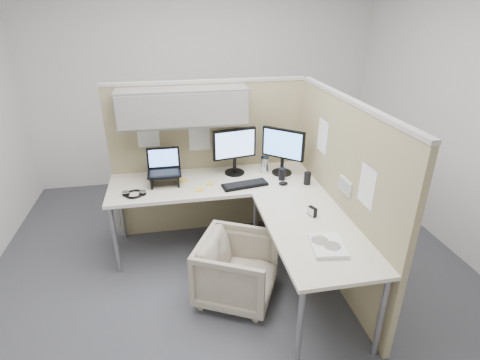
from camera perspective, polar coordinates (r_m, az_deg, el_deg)
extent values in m
plane|color=#3F4045|center=(3.59, -0.85, -14.21)|extent=(4.50, 4.50, 0.00)
cube|color=tan|center=(3.95, -4.62, 3.04)|extent=(2.00, 0.05, 1.60)
cube|color=#A8A399|center=(3.72, -5.06, 14.75)|extent=(2.00, 0.06, 0.03)
cube|color=slate|center=(3.60, -8.71, 11.03)|extent=(1.20, 0.34, 0.34)
cube|color=gray|center=(3.43, -8.57, 10.35)|extent=(1.18, 0.01, 0.30)
plane|color=white|center=(3.79, -13.86, 7.08)|extent=(0.26, 0.00, 0.26)
plane|color=white|center=(3.82, -6.22, 6.67)|extent=(0.26, 0.00, 0.26)
cube|color=tan|center=(3.32, 14.86, -2.21)|extent=(0.05, 2.00, 1.60)
cube|color=#A8A399|center=(3.05, 16.56, 11.56)|extent=(0.06, 2.00, 0.03)
cube|color=#A8A399|center=(4.16, 9.22, 3.96)|extent=(0.06, 0.06, 1.60)
cube|color=silver|center=(3.12, 15.84, -0.87)|extent=(0.02, 0.20, 0.12)
cube|color=gray|center=(3.11, 15.61, -0.89)|extent=(0.00, 0.16, 0.09)
plane|color=white|center=(3.50, 12.48, 6.55)|extent=(0.00, 0.26, 0.26)
plane|color=white|center=(2.83, 18.75, -0.91)|extent=(0.00, 0.26, 0.26)
cube|color=beige|center=(3.65, -3.93, -0.29)|extent=(2.00, 0.68, 0.03)
cube|color=beige|center=(2.95, 11.04, -7.38)|extent=(0.68, 1.30, 0.03)
cube|color=white|center=(3.35, -3.21, -2.72)|extent=(2.00, 0.02, 0.03)
cylinder|color=gray|center=(3.61, -18.48, -8.67)|extent=(0.04, 0.04, 0.70)
cylinder|color=gray|center=(4.10, -17.62, -4.23)|extent=(0.04, 0.04, 0.70)
cylinder|color=gray|center=(2.66, 9.05, -21.64)|extent=(0.04, 0.04, 0.70)
cylinder|color=gray|center=(2.87, 20.68, -19.02)|extent=(0.04, 0.04, 0.70)
cylinder|color=gray|center=(3.63, 2.34, -6.98)|extent=(0.04, 0.04, 0.70)
imported|color=#B3A28E|center=(3.18, -0.42, -13.06)|extent=(0.77, 0.79, 0.62)
cylinder|color=black|center=(3.79, -0.83, 1.15)|extent=(0.20, 0.20, 0.02)
cylinder|color=black|center=(3.76, -0.84, 2.31)|extent=(0.04, 0.04, 0.15)
cube|color=black|center=(3.68, -0.86, 5.55)|extent=(0.44, 0.12, 0.30)
cube|color=#8FB6F8|center=(3.66, -0.75, 5.45)|extent=(0.39, 0.08, 0.26)
cylinder|color=black|center=(3.82, 6.37, 1.15)|extent=(0.20, 0.20, 0.02)
cylinder|color=black|center=(3.78, 6.43, 2.30)|extent=(0.04, 0.04, 0.15)
cube|color=black|center=(3.70, 6.60, 5.51)|extent=(0.35, 0.32, 0.30)
cube|color=#599AF3|center=(3.69, 6.46, 5.42)|extent=(0.30, 0.27, 0.26)
cube|color=black|center=(3.59, -11.43, 0.82)|extent=(0.27, 0.22, 0.01)
cube|color=black|center=(3.61, -13.31, -0.02)|extent=(0.02, 0.20, 0.11)
cube|color=black|center=(3.60, -9.42, 0.28)|extent=(0.02, 0.20, 0.11)
cube|color=black|center=(3.58, -11.45, 1.04)|extent=(0.31, 0.22, 0.02)
cube|color=black|center=(3.66, -11.60, 3.37)|extent=(0.31, 0.05, 0.20)
cube|color=#598CF2|center=(3.65, -11.60, 3.31)|extent=(0.27, 0.04, 0.16)
cube|color=black|center=(3.52, 0.74, -0.74)|extent=(0.45, 0.21, 0.02)
ellipsoid|color=black|center=(3.57, 6.61, -0.51)|extent=(0.09, 0.06, 0.03)
cylinder|color=silver|center=(3.80, 3.76, 2.27)|extent=(0.07, 0.07, 0.16)
cylinder|color=black|center=(3.76, 3.80, 3.44)|extent=(0.08, 0.08, 0.01)
cylinder|color=black|center=(3.60, 10.22, 0.25)|extent=(0.07, 0.07, 0.12)
cylinder|color=black|center=(3.65, 6.43, 0.91)|extent=(0.07, 0.07, 0.12)
cube|color=yellow|center=(3.47, -6.18, -1.45)|extent=(0.08, 0.08, 0.01)
cube|color=yellow|center=(3.67, -8.60, -0.08)|extent=(0.09, 0.09, 0.01)
cube|color=yellow|center=(3.58, -4.52, -0.55)|extent=(0.10, 0.10, 0.01)
torus|color=black|center=(3.49, -15.81, -2.05)|extent=(0.18, 0.18, 0.02)
cylinder|color=black|center=(3.50, -17.00, -1.99)|extent=(0.06, 0.06, 0.03)
cylinder|color=black|center=(3.47, -14.64, -1.93)|extent=(0.06, 0.06, 0.03)
cube|color=white|center=(2.73, 13.20, -9.71)|extent=(0.26, 0.32, 0.03)
cylinder|color=silver|center=(2.71, 13.88, -9.72)|extent=(0.12, 0.12, 0.00)
cylinder|color=silver|center=(2.75, 12.06, -8.94)|extent=(0.12, 0.12, 0.00)
cube|color=black|center=(3.08, 10.99, -4.73)|extent=(0.06, 0.08, 0.08)
cube|color=white|center=(3.07, 10.75, -4.83)|extent=(0.03, 0.06, 0.06)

